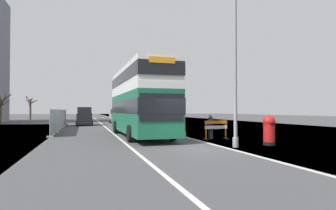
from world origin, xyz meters
The scene contains 11 objects.
ground centered at (0.51, 0.13, -0.05)m, with size 140.00×280.00×0.10m.
double_decker_bus centered at (-1.32, 7.16, 2.56)m, with size 3.05×11.58×4.81m.
lamppost_foreground centered at (2.17, -0.17, 3.79)m, with size 0.29×0.70×8.04m.
red_pillar_postbox centered at (4.35, 0.13, 0.87)m, with size 0.66×0.66×1.59m.
roadworks_barrier centered at (2.91, 3.56, 0.75)m, with size 1.55×0.49×1.20m.
construction_site_fence centered at (-7.34, 16.43, 0.94)m, with size 0.44×17.20×1.97m.
car_oncoming_near centered at (-5.12, 23.84, 1.05)m, with size 1.98×4.26×2.24m.
car_receding_mid centered at (-0.54, 29.96, 0.95)m, with size 2.06×3.94×2.01m.
bare_tree_far_verge_near centered at (-15.92, 30.04, 2.23)m, with size 2.69×2.67×4.34m.
bare_tree_far_verge_mid centered at (-15.42, 48.71, 2.46)m, with size 2.30×2.60×4.67m.
pedestrian_at_kerb centered at (2.75, 4.00, 0.81)m, with size 0.34×0.34×1.62m.
Camera 1 is at (-5.07, -12.91, 1.85)m, focal length 30.46 mm.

